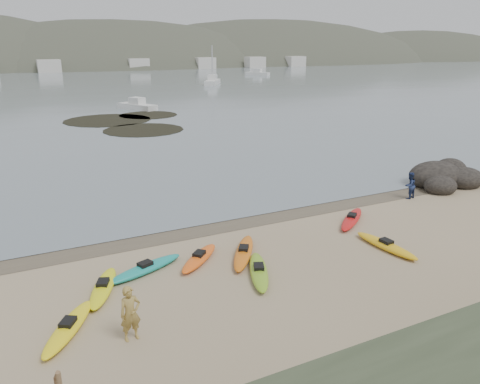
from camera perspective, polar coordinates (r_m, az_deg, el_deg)
ground at (r=24.92m, az=0.00°, el=-3.29°), size 600.00×600.00×0.00m
wet_sand at (r=24.67m, az=0.31°, el=-3.50°), size 60.00×60.00×0.00m
water at (r=321.11m, az=-25.56°, el=14.41°), size 1200.00×1200.00×0.00m
kayaks at (r=19.84m, az=-0.63°, el=-8.47°), size 17.36×6.67×0.34m
person_west at (r=15.36m, az=-13.22°, el=-14.22°), size 0.71×0.50×1.83m
person_east at (r=29.74m, az=19.99°, el=0.76°), size 0.87×0.72×1.62m
rock_cluster at (r=33.76m, az=23.64°, el=1.28°), size 5.40×3.99×1.88m
kelp_mats at (r=57.79m, az=-13.49°, el=8.33°), size 14.54×18.46×0.04m
moored_boats at (r=100.49m, az=-21.63°, el=11.69°), size 106.02×64.92×1.37m
far_hills at (r=221.88m, az=-13.68°, el=10.73°), size 550.00×135.00×80.00m
far_town at (r=166.77m, az=-21.58°, el=14.09°), size 199.00×5.00×4.00m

